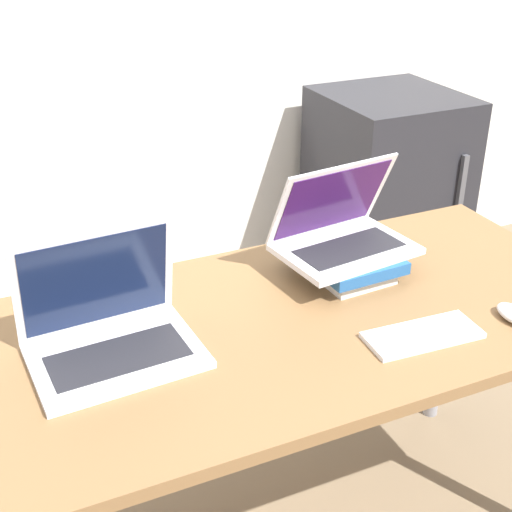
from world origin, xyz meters
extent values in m
cube|color=brown|center=(0.00, 0.37, 0.75)|extent=(1.60, 0.74, 0.03)
cylinder|color=gray|center=(0.74, 0.68, 0.37)|extent=(0.05, 0.05, 0.74)
cube|color=silver|center=(-0.39, 0.38, 0.78)|extent=(0.36, 0.27, 0.02)
cube|color=#232328|center=(-0.39, 0.36, 0.78)|extent=(0.29, 0.15, 0.00)
cube|color=silver|center=(-0.40, 0.48, 0.91)|extent=(0.35, 0.07, 0.25)
cube|color=#0F1938|center=(-0.40, 0.47, 0.91)|extent=(0.32, 0.06, 0.22)
cube|color=white|center=(0.24, 0.50, 0.78)|extent=(0.18, 0.22, 0.03)
cube|color=#235693|center=(0.24, 0.50, 0.81)|extent=(0.22, 0.27, 0.03)
cube|color=silver|center=(0.23, 0.50, 0.84)|extent=(0.36, 0.27, 0.02)
cube|color=#232328|center=(0.24, 0.49, 0.85)|extent=(0.28, 0.15, 0.00)
cube|color=silver|center=(0.23, 0.57, 0.95)|extent=(0.34, 0.14, 0.21)
cube|color=#381451|center=(0.23, 0.56, 0.95)|extent=(0.31, 0.12, 0.19)
cube|color=white|center=(0.24, 0.18, 0.77)|extent=(0.27, 0.12, 0.01)
cube|color=silver|center=(0.24, 0.18, 0.78)|extent=(0.24, 0.10, 0.00)
cube|color=#232328|center=(1.01, 1.44, 0.46)|extent=(0.53, 0.54, 0.92)
cube|color=#4C4C51|center=(1.16, 1.16, 0.51)|extent=(0.02, 0.02, 0.46)
camera|label=1|loc=(-0.63, -0.87, 1.65)|focal=50.00mm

